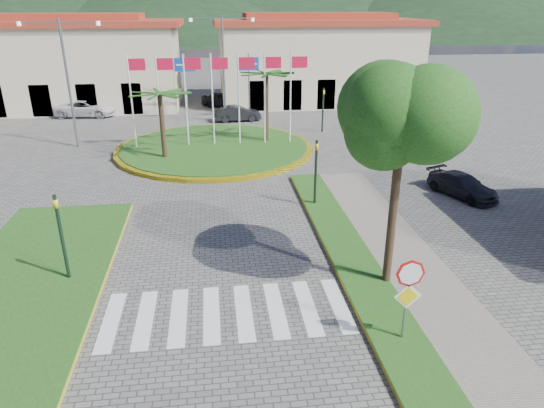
{
  "coord_description": "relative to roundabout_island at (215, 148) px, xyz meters",
  "views": [
    {
      "loc": [
        -0.11,
        -8.58,
        8.83
      ],
      "look_at": [
        1.98,
        8.0,
        1.89
      ],
      "focal_mm": 32.0,
      "sensor_mm": 36.0,
      "label": 1
    }
  ],
  "objects": [
    {
      "name": "traffic_light_left",
      "position": [
        -5.2,
        -15.5,
        1.77
      ],
      "size": [
        0.15,
        0.18,
        3.2
      ],
      "color": "black",
      "rests_on": "ground"
    },
    {
      "name": "street_lamp_west",
      "position": [
        -9.0,
        2.0,
        4.32
      ],
      "size": [
        4.8,
        0.16,
        8.0
      ],
      "color": "slate",
      "rests_on": "ground"
    },
    {
      "name": "stop_sign",
      "position": [
        4.9,
        -20.04,
        1.61
      ],
      "size": [
        0.8,
        0.11,
        2.65
      ],
      "color": "slate",
      "rests_on": "ground"
    },
    {
      "name": "car_side_right",
      "position": [
        12.0,
        -9.56,
        0.36
      ],
      "size": [
        2.83,
        4.02,
        1.08
      ],
      "primitive_type": "imported",
      "rotation": [
        0.0,
        0.0,
        0.4
      ],
      "color": "black",
      "rests_on": "ground"
    },
    {
      "name": "median_left",
      "position": [
        -6.5,
        -16.0,
        -0.09
      ],
      "size": [
        5.0,
        14.0,
        0.18
      ],
      "primitive_type": "cube",
      "color": "#204B15",
      "rests_on": "ground"
    },
    {
      "name": "crosswalk",
      "position": [
        -0.0,
        -18.0,
        -0.17
      ],
      "size": [
        8.0,
        3.0,
        0.01
      ],
      "primitive_type": "cube",
      "color": "silver",
      "rests_on": "ground"
    },
    {
      "name": "verge_right",
      "position": [
        4.8,
        -20.0,
        -0.09
      ],
      "size": [
        1.6,
        28.0,
        0.18
      ],
      "primitive_type": "cube",
      "color": "#204B15",
      "rests_on": "ground"
    },
    {
      "name": "direction_sign_east",
      "position": [
        3.0,
        8.97,
        3.35
      ],
      "size": [
        1.6,
        0.14,
        5.2
      ],
      "color": "slate",
      "rests_on": "ground"
    },
    {
      "name": "white_van",
      "position": [
        -10.55,
        11.62,
        0.51
      ],
      "size": [
        5.11,
        2.72,
        1.37
      ],
      "primitive_type": "imported",
      "rotation": [
        0.0,
        0.0,
        1.48
      ],
      "color": "silver",
      "rests_on": "ground"
    },
    {
      "name": "building_right",
      "position": [
        10.0,
        16.0,
        3.73
      ],
      "size": [
        19.08,
        9.54,
        8.05
      ],
      "color": "beige",
      "rests_on": "ground"
    },
    {
      "name": "building_left",
      "position": [
        -14.0,
        16.0,
        3.73
      ],
      "size": [
        23.32,
        9.54,
        8.05
      ],
      "color": "beige",
      "rests_on": "ground"
    },
    {
      "name": "traffic_light_right",
      "position": [
        4.5,
        -10.0,
        1.77
      ],
      "size": [
        0.15,
        0.18,
        3.2
      ],
      "color": "black",
      "rests_on": "ground"
    },
    {
      "name": "car_dark_b",
      "position": [
        2.0,
        8.3,
        0.44
      ],
      "size": [
        3.83,
        1.65,
        1.23
      ],
      "primitive_type": "imported",
      "rotation": [
        0.0,
        0.0,
        1.67
      ],
      "color": "black",
      "rests_on": "ground"
    },
    {
      "name": "hill_near_back",
      "position": [
        -10.0,
        108.0,
        7.82
      ],
      "size": [
        110.0,
        110.0,
        16.0
      ],
      "primitive_type": "cone",
      "color": "black",
      "rests_on": "ground"
    },
    {
      "name": "deciduous_tree",
      "position": [
        5.5,
        -17.0,
        5.0
      ],
      "size": [
        3.6,
        3.6,
        6.8
      ],
      "color": "black",
      "rests_on": "ground"
    },
    {
      "name": "car_dark_a",
      "position": [
        0.99,
        14.41,
        0.48
      ],
      "size": [
        4.13,
        2.45,
        1.32
      ],
      "primitive_type": "imported",
      "rotation": [
        0.0,
        0.0,
        1.32
      ],
      "color": "black",
      "rests_on": "ground"
    },
    {
      "name": "hill_far_east",
      "position": [
        70.0,
        113.0,
        8.82
      ],
      "size": [
        120.0,
        120.0,
        18.0
      ],
      "primitive_type": "cone",
      "color": "black",
      "rests_on": "ground"
    },
    {
      "name": "street_lamp_centre",
      "position": [
        1.0,
        8.0,
        4.32
      ],
      "size": [
        4.8,
        0.16,
        8.0
      ],
      "color": "slate",
      "rests_on": "ground"
    },
    {
      "name": "traffic_light_far",
      "position": [
        8.0,
        4.0,
        1.77
      ],
      "size": [
        0.18,
        0.15,
        3.2
      ],
      "color": "black",
      "rests_on": "ground"
    },
    {
      "name": "sidewalk_right",
      "position": [
        6.0,
        -20.0,
        -0.1
      ],
      "size": [
        4.0,
        28.0,
        0.15
      ],
      "primitive_type": "cube",
      "color": "gray",
      "rests_on": "ground"
    },
    {
      "name": "direction_sign_west",
      "position": [
        -2.0,
        8.97,
        3.35
      ],
      "size": [
        1.6,
        0.14,
        5.2
      ],
      "color": "slate",
      "rests_on": "ground"
    },
    {
      "name": "roundabout_island",
      "position": [
        0.0,
        0.0,
        0.0
      ],
      "size": [
        12.7,
        12.7,
        6.0
      ],
      "color": "yellow",
      "rests_on": "ground"
    }
  ]
}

